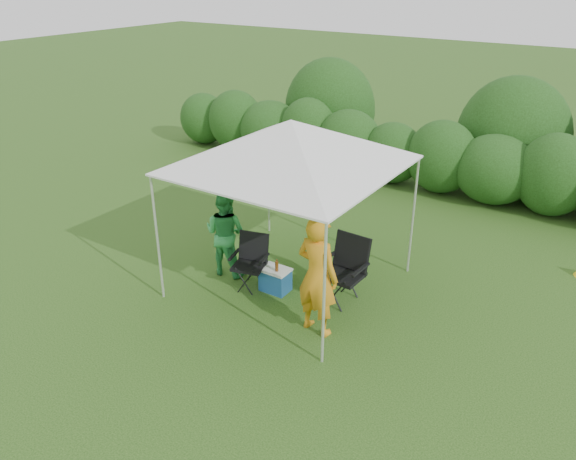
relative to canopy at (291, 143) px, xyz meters
The scene contains 9 objects.
ground 2.51m from the canopy, 90.00° to the right, with size 70.00×70.00×0.00m, color #345A1C.
hedge 5.74m from the canopy, 89.62° to the left, with size 14.96×1.53×1.80m.
canopy is the anchor object (origin of this frame).
chair_right 2.10m from the canopy, ahead, with size 0.70×0.63×1.09m.
chair_left 2.05m from the canopy, 142.54° to the right, with size 0.66×0.63×0.92m.
man 2.07m from the canopy, 40.91° to the right, with size 0.68×0.44×1.85m, color orange.
woman 2.06m from the canopy, 165.71° to the right, with size 0.75×0.58×1.54m, color green.
cooler 2.28m from the canopy, 104.86° to the right, with size 0.49×0.36×0.41m.
bottle 1.98m from the canopy, 94.14° to the right, with size 0.06×0.06×0.21m, color #592D0C.
Camera 1 is at (4.51, -6.40, 4.94)m, focal length 35.00 mm.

